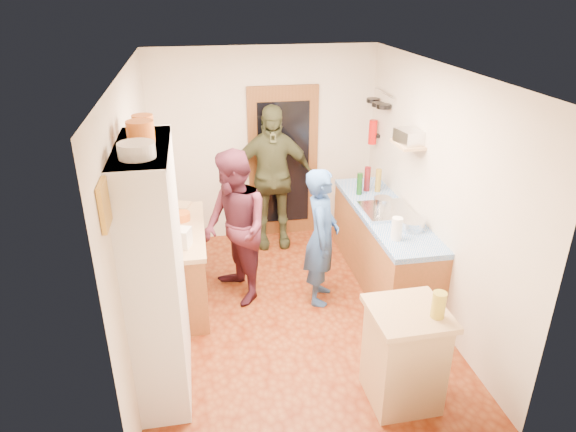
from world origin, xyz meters
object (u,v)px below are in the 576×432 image
object	(u,v)px
person_hob	(324,238)
person_left	(236,226)
hutch_body	(157,273)
island_base	(404,358)
person_back	(272,178)
right_counter_base	(383,248)

from	to	relation	value
person_hob	person_left	bearing A→B (deg)	91.39
hutch_body	person_hob	size ratio (longest dim) A/B	1.41
person_left	hutch_body	bearing A→B (deg)	-49.54
island_base	person_left	bearing A→B (deg)	123.08
island_base	person_hob	bearing A→B (deg)	100.57
hutch_body	person_left	world-z (taller)	hutch_body
island_base	person_hob	world-z (taller)	person_hob
hutch_body	person_back	size ratio (longest dim) A/B	1.14
person_back	person_hob	bearing A→B (deg)	-73.54
right_counter_base	person_hob	size ratio (longest dim) A/B	1.41
island_base	person_left	distance (m)	2.29
hutch_body	island_base	distance (m)	2.19
right_counter_base	hutch_body	bearing A→B (deg)	-152.53
person_left	person_back	size ratio (longest dim) A/B	0.90
person_hob	person_back	bearing A→B (deg)	31.13
right_counter_base	person_left	xyz separation A→B (m)	(-1.74, -0.04, 0.45)
right_counter_base	island_base	world-z (taller)	island_base
hutch_body	right_counter_base	size ratio (longest dim) A/B	1.00
person_hob	right_counter_base	bearing A→B (deg)	-50.20
hutch_body	person_back	bearing A→B (deg)	61.16
hutch_body	person_hob	world-z (taller)	hutch_body
island_base	person_hob	xyz separation A→B (m)	(-0.30, 1.61, 0.35)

